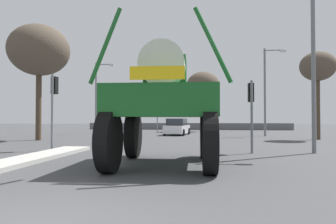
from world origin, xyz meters
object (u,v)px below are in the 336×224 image
at_px(traffic_signal_near_left, 54,95).
at_px(streetlight_far_left, 98,94).
at_px(bare_tree_far_center, 203,86).
at_px(sedan_ahead, 177,127).
at_px(streetlight_far_right, 267,87).
at_px(bare_tree_left, 39,51).
at_px(streetlight_near_right, 316,39).
at_px(oversize_sprayer, 165,104).
at_px(traffic_signal_far_left, 158,104).
at_px(bare_tree_right, 318,67).
at_px(traffic_signal_near_right, 251,100).

distance_m(traffic_signal_near_left, streetlight_far_left, 16.20).
relative_size(traffic_signal_near_left, bare_tree_far_center, 0.52).
relative_size(sedan_ahead, bare_tree_far_center, 0.61).
relative_size(sedan_ahead, streetlight_far_right, 0.56).
height_order(traffic_signal_near_left, streetlight_far_right, streetlight_far_right).
xyz_separation_m(streetlight_far_left, bare_tree_left, (-0.81, -9.54, 2.29)).
relative_size(streetlight_near_right, streetlight_far_right, 1.21).
distance_m(oversize_sprayer, bare_tree_far_center, 25.92).
height_order(traffic_signal_near_left, bare_tree_left, bare_tree_left).
bearing_deg(sedan_ahead, traffic_signal_far_left, 40.07).
relative_size(oversize_sprayer, bare_tree_far_center, 0.76).
relative_size(streetlight_near_right, bare_tree_far_center, 1.32).
distance_m(streetlight_far_right, bare_tree_right, 5.05).
distance_m(traffic_signal_near_right, bare_tree_right, 11.47).
distance_m(streetlight_far_right, bare_tree_far_center, 10.21).
bearing_deg(oversize_sprayer, bare_tree_left, 43.68).
bearing_deg(sedan_ahead, oversize_sprayer, -168.99).
xyz_separation_m(traffic_signal_near_left, traffic_signal_far_left, (2.23, 17.85, 0.37)).
bearing_deg(sedan_ahead, traffic_signal_near_right, -154.86).
height_order(traffic_signal_near_right, traffic_signal_far_left, traffic_signal_far_left).
height_order(oversize_sprayer, sedan_ahead, oversize_sprayer).
height_order(traffic_signal_near_right, bare_tree_far_center, bare_tree_far_center).
relative_size(traffic_signal_near_left, bare_tree_right, 0.57).
distance_m(streetlight_far_left, bare_tree_right, 20.05).
distance_m(streetlight_near_right, streetlight_far_left, 22.09).
xyz_separation_m(sedan_ahead, streetlight_far_right, (7.89, -0.78, 3.54)).
distance_m(traffic_signal_far_left, bare_tree_right, 15.83).
bearing_deg(oversize_sprayer, sedan_ahead, 1.98).
height_order(traffic_signal_near_right, streetlight_far_left, streetlight_far_left).
bearing_deg(streetlight_far_left, streetlight_far_right, -8.46).
bearing_deg(oversize_sprayer, traffic_signal_near_right, -43.22).
distance_m(traffic_signal_far_left, streetlight_far_left, 6.26).
bearing_deg(traffic_signal_far_left, streetlight_near_right, -60.66).
relative_size(oversize_sprayer, streetlight_near_right, 0.58).
bearing_deg(traffic_signal_near_right, bare_tree_right, 56.73).
relative_size(traffic_signal_near_left, streetlight_far_left, 0.51).
distance_m(traffic_signal_near_left, traffic_signal_near_right, 9.28).
bearing_deg(traffic_signal_near_left, streetlight_far_right, 46.79).
relative_size(sedan_ahead, traffic_signal_near_left, 1.17).
height_order(oversize_sprayer, bare_tree_left, bare_tree_left).
bearing_deg(traffic_signal_far_left, traffic_signal_near_right, -68.45).
bearing_deg(traffic_signal_near_right, bare_tree_far_center, 96.00).
distance_m(streetlight_far_left, bare_tree_far_center, 12.27).
distance_m(oversize_sprayer, traffic_signal_near_left, 7.08).
height_order(sedan_ahead, bare_tree_left, bare_tree_left).
height_order(traffic_signal_near_left, traffic_signal_far_left, traffic_signal_far_left).
relative_size(traffic_signal_far_left, streetlight_far_left, 0.58).
relative_size(oversize_sprayer, streetlight_far_right, 0.70).
distance_m(sedan_ahead, bare_tree_left, 13.26).
distance_m(traffic_signal_far_left, bare_tree_left, 13.79).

